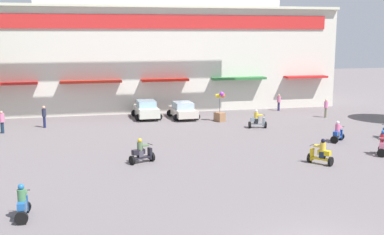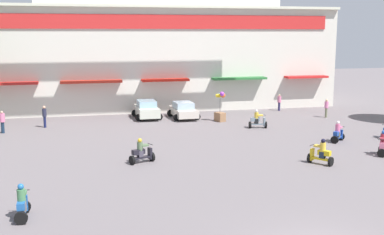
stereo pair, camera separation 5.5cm
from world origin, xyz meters
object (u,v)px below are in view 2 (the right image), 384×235
scooter_rider_0 (142,153)px  parked_car_1 (183,110)px  scooter_rider_5 (383,145)px  pedestrian_0 (44,115)px  pedestrian_3 (279,101)px  scooter_rider_4 (321,154)px  balloon_vendor_cart (220,109)px  parked_car_0 (147,109)px  scooter_rider_1 (338,133)px  pedestrian_1 (2,121)px  scooter_rider_3 (22,204)px  pedestrian_2 (326,107)px  scooter_rider_6 (258,120)px

scooter_rider_0 → parked_car_1: bearing=68.6°
scooter_rider_0 → scooter_rider_5: (14.49, -1.54, 0.03)m
pedestrian_0 → pedestrian_3: (21.26, 3.59, -0.11)m
scooter_rider_4 → balloon_vendor_cart: 14.30m
scooter_rider_4 → pedestrian_3: 19.08m
pedestrian_0 → scooter_rider_5: bearing=-33.6°
scooter_rider_0 → balloon_vendor_cart: size_ratio=0.61×
parked_car_0 → scooter_rider_1: bearing=-46.7°
pedestrian_0 → pedestrian_1: (-2.90, -1.50, -0.06)m
parked_car_0 → parked_car_1: size_ratio=0.98×
pedestrian_3 → scooter_rider_3: bearing=-132.2°
scooter_rider_1 → scooter_rider_3: bearing=-153.6°
scooter_rider_1 → scooter_rider_5: bearing=-78.5°
parked_car_0 → scooter_rider_3: 23.15m
scooter_rider_5 → pedestrian_2: bearing=75.9°
scooter_rider_0 → scooter_rider_6: (10.12, 8.15, 0.00)m
pedestrian_0 → pedestrian_3: 21.57m
scooter_rider_1 → scooter_rider_6: scooter_rider_1 is taller
pedestrian_0 → scooter_rider_1: bearing=-26.4°
parked_car_1 → scooter_rider_0: (-5.39, -13.74, -0.12)m
scooter_rider_6 → scooter_rider_3: bearing=-135.7°
scooter_rider_1 → balloon_vendor_cart: balloon_vendor_cart is taller
parked_car_1 → scooter_rider_5: (9.09, -15.28, -0.09)m
parked_car_0 → pedestrian_2: size_ratio=2.38×
parked_car_1 → pedestrian_3: 9.99m
pedestrian_0 → pedestrian_3: bearing=9.6°
scooter_rider_6 → pedestrian_1: (-19.10, 2.49, 0.33)m
scooter_rider_3 → pedestrian_1: bearing=100.4°
parked_car_0 → scooter_rider_5: (12.20, -15.99, -0.15)m
scooter_rider_4 → pedestrian_0: 21.68m
scooter_rider_5 → pedestrian_2: size_ratio=0.94×
pedestrian_3 → pedestrian_0: bearing=-170.4°
parked_car_1 → pedestrian_1: pedestrian_1 is taller
scooter_rider_1 → balloon_vendor_cart: bearing=121.1°
scooter_rider_6 → scooter_rider_4: bearing=-91.5°
scooter_rider_5 → scooter_rider_1: bearing=101.5°
scooter_rider_5 → scooter_rider_6: 10.63m
parked_car_0 → scooter_rider_6: bearing=-38.8°
scooter_rider_5 → scooter_rider_4: bearing=-167.4°
scooter_rider_3 → pedestrian_3: pedestrian_3 is taller
balloon_vendor_cart → scooter_rider_0: bearing=-124.9°
pedestrian_1 → pedestrian_3: size_ratio=1.05×
scooter_rider_4 → pedestrian_3: (5.35, 18.31, 0.28)m
pedestrian_2 → pedestrian_3: bearing=119.4°
scooter_rider_3 → balloon_vendor_cart: 23.40m
parked_car_0 → scooter_rider_5: parked_car_0 is taller
scooter_rider_4 → scooter_rider_5: bearing=12.6°
scooter_rider_0 → parked_car_0: bearing=81.0°
scooter_rider_4 → pedestrian_2: bearing=60.4°
scooter_rider_1 → parked_car_1: bearing=126.0°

